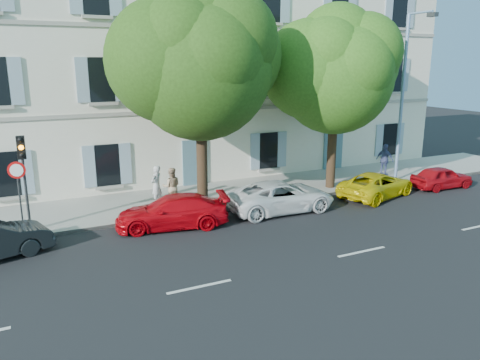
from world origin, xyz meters
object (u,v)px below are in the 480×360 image
car_yellow_supercar (377,185)px  pedestrian_b (171,187)px  car_red_coupe (172,212)px  pedestrian_c (385,160)px  road_sign (18,182)px  tree_left (200,69)px  car_red_hatchback (442,177)px  pedestrian_a (156,185)px  traffic_light (23,163)px  tree_right (335,77)px  street_lamp (405,89)px  car_white_coupe (281,196)px

car_yellow_supercar → pedestrian_b: 9.86m
car_red_coupe → pedestrian_c: size_ratio=2.46×
road_sign → tree_left: bearing=1.1°
tree_left → car_red_hatchback: bearing=-8.7°
road_sign → car_yellow_supercar: bearing=-5.8°
pedestrian_c → pedestrian_a: bearing=71.7°
car_red_hatchback → traffic_light: (-19.57, 1.92, 2.21)m
pedestrian_a → pedestrian_b: size_ratio=1.05×
tree_left → pedestrian_a: tree_left is taller
tree_right → street_lamp: (4.03, -0.56, -0.67)m
pedestrian_a → road_sign: bearing=-27.7°
traffic_light → pedestrian_c: size_ratio=2.03×
car_yellow_supercar → traffic_light: (-15.39, 1.73, 2.18)m
tree_right → traffic_light: tree_right is taller
traffic_light → street_lamp: (18.20, -0.24, 2.24)m
traffic_light → pedestrian_a: bearing=12.9°
car_yellow_supercar → pedestrian_c: (3.02, 2.78, 0.44)m
road_sign → traffic_light: bearing=30.2°
pedestrian_b → pedestrian_c: pedestrian_c is taller
pedestrian_b → traffic_light: bearing=22.8°
tree_right → road_sign: bearing=-178.1°
car_red_hatchback → road_sign: (-19.81, 1.78, 1.54)m
pedestrian_c → car_white_coupe: bearing=90.2°
car_yellow_supercar → traffic_light: 15.64m
car_white_coupe → traffic_light: 10.41m
pedestrian_c → car_red_hatchback: bearing=-176.2°
car_red_hatchback → pedestrian_b: size_ratio=1.99×
traffic_light → pedestrian_c: traffic_light is taller
tree_left → car_yellow_supercar: bearing=-11.6°
car_white_coupe → tree_left: bearing=63.6°
car_yellow_supercar → road_sign: 15.78m
tree_right → pedestrian_c: bearing=9.7°
car_white_coupe → street_lamp: bearing=-78.3°
tree_right → traffic_light: bearing=-178.7°
pedestrian_b → tree_left: bearing=159.1°
pedestrian_a → pedestrian_b: pedestrian_a is taller
car_white_coupe → pedestrian_b: bearing=61.5°
pedestrian_b → pedestrian_c: 12.53m
car_red_coupe → car_red_hatchback: size_ratio=1.30×
tree_right → pedestrian_b: (-8.29, 0.50, -4.70)m
road_sign → pedestrian_a: bearing=13.7°
tree_right → car_red_coupe: bearing=-168.2°
traffic_light → pedestrian_a: (5.29, 1.21, -1.75)m
street_lamp → pedestrian_a: (-12.90, 1.44, -3.99)m
tree_left → traffic_light: size_ratio=2.54×
tree_left → pedestrian_c: size_ratio=5.14×
traffic_light → pedestrian_a: traffic_light is taller
car_red_hatchback → traffic_light: traffic_light is taller
car_red_coupe → pedestrian_c: 13.54m
tree_right → road_sign: size_ratio=3.16×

